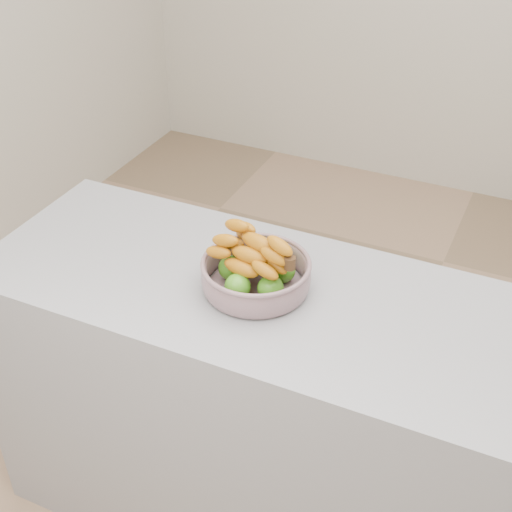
% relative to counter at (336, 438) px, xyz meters
% --- Properties ---
extents(ground, '(4.00, 4.00, 0.00)m').
position_rel_counter_xyz_m(ground, '(0.00, 0.43, -0.45)').
color(ground, '#927259').
rests_on(ground, ground).
extents(counter, '(2.00, 0.60, 0.90)m').
position_rel_counter_xyz_m(counter, '(0.00, 0.00, 0.00)').
color(counter, gray).
rests_on(counter, ground).
extents(fruit_bowl, '(0.28, 0.28, 0.16)m').
position_rel_counter_xyz_m(fruit_bowl, '(-0.25, 0.00, 0.50)').
color(fruit_bowl, '#8894A3').
rests_on(fruit_bowl, counter).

